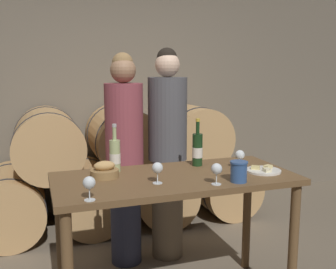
% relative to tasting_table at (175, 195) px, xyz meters
% --- Properties ---
extents(stone_wall_back, '(10.00, 0.12, 3.20)m').
position_rel_tasting_table_xyz_m(stone_wall_back, '(0.00, 2.16, 0.81)').
color(stone_wall_back, '#706656').
rests_on(stone_wall_back, ground_plane).
extents(barrel_stack, '(2.87, 0.92, 1.23)m').
position_rel_tasting_table_xyz_m(barrel_stack, '(0.00, 1.58, -0.22)').
color(barrel_stack, tan).
rests_on(barrel_stack, ground_plane).
extents(tasting_table, '(1.57, 0.72, 0.92)m').
position_rel_tasting_table_xyz_m(tasting_table, '(0.00, 0.00, 0.00)').
color(tasting_table, brown).
rests_on(tasting_table, ground_plane).
extents(person_left, '(0.31, 0.31, 1.73)m').
position_rel_tasting_table_xyz_m(person_left, '(-0.18, 0.71, 0.11)').
color(person_left, '#2D334C').
rests_on(person_left, ground_plane).
extents(person_right, '(0.32, 0.32, 1.77)m').
position_rel_tasting_table_xyz_m(person_right, '(0.19, 0.71, 0.13)').
color(person_right, '#756651').
rests_on(person_right, ground_plane).
extents(wine_bottle_red, '(0.07, 0.07, 0.34)m').
position_rel_tasting_table_xyz_m(wine_bottle_red, '(0.24, 0.20, 0.25)').
color(wine_bottle_red, '#193819').
rests_on(wine_bottle_red, tasting_table).
extents(wine_bottle_white, '(0.07, 0.07, 0.33)m').
position_rel_tasting_table_xyz_m(wine_bottle_white, '(-0.35, 0.24, 0.24)').
color(wine_bottle_white, '#ADBC7F').
rests_on(wine_bottle_white, tasting_table).
extents(blue_crock, '(0.11, 0.11, 0.13)m').
position_rel_tasting_table_xyz_m(blue_crock, '(0.32, -0.26, 0.20)').
color(blue_crock, '#335693').
rests_on(blue_crock, tasting_table).
extents(bread_basket, '(0.18, 0.18, 0.11)m').
position_rel_tasting_table_xyz_m(bread_basket, '(-0.44, 0.11, 0.17)').
color(bread_basket, olive).
rests_on(bread_basket, tasting_table).
extents(cheese_plate, '(0.24, 0.24, 0.04)m').
position_rel_tasting_table_xyz_m(cheese_plate, '(0.60, -0.10, 0.14)').
color(cheese_plate, white).
rests_on(cheese_plate, tasting_table).
extents(wine_glass_far_left, '(0.07, 0.07, 0.13)m').
position_rel_tasting_table_xyz_m(wine_glass_far_left, '(-0.60, -0.31, 0.22)').
color(wine_glass_far_left, white).
rests_on(wine_glass_far_left, tasting_table).
extents(wine_glass_left, '(0.07, 0.07, 0.13)m').
position_rel_tasting_table_xyz_m(wine_glass_left, '(-0.16, -0.13, 0.22)').
color(wine_glass_left, white).
rests_on(wine_glass_left, tasting_table).
extents(wine_glass_center, '(0.07, 0.07, 0.13)m').
position_rel_tasting_table_xyz_m(wine_glass_center, '(0.17, -0.27, 0.22)').
color(wine_glass_center, white).
rests_on(wine_glass_center, tasting_table).
extents(wine_glass_right, '(0.07, 0.07, 0.13)m').
position_rel_tasting_table_xyz_m(wine_glass_right, '(0.49, 0.03, 0.22)').
color(wine_glass_right, white).
rests_on(wine_glass_right, tasting_table).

